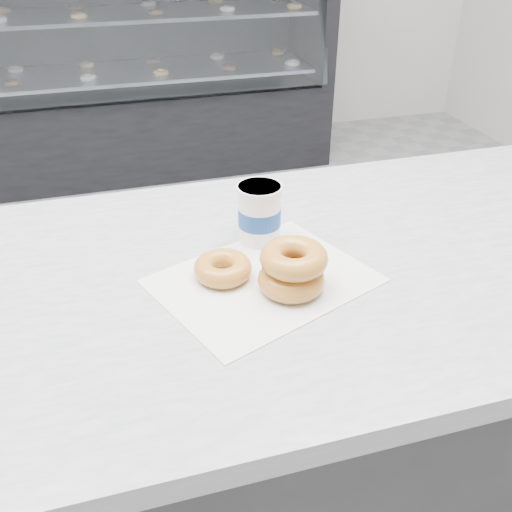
{
  "coord_description": "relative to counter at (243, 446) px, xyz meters",
  "views": [
    {
      "loc": [
        -0.2,
        -1.39,
        1.44
      ],
      "look_at": [
        0.02,
        -0.63,
        0.95
      ],
      "focal_mm": 40.0,
      "sensor_mm": 36.0,
      "label": 1
    }
  ],
  "objects": [
    {
      "name": "wax_paper",
      "position": [
        0.03,
        -0.04,
        0.45
      ],
      "size": [
        0.41,
        0.37,
        0.0
      ],
      "primitive_type": "cube",
      "rotation": [
        0.0,
        0.0,
        0.37
      ],
      "color": "silver",
      "rests_on": "counter"
    },
    {
      "name": "counter",
      "position": [
        0.0,
        0.0,
        0.0
      ],
      "size": [
        3.06,
        0.76,
        0.9
      ],
      "color": "#333335",
      "rests_on": "ground"
    },
    {
      "name": "donut_single",
      "position": [
        -0.03,
        -0.01,
        0.47
      ],
      "size": [
        0.12,
        0.12,
        0.03
      ],
      "primitive_type": "torus",
      "rotation": [
        0.0,
        0.0,
        0.23
      ],
      "color": "#B76F32",
      "rests_on": "wax_paper"
    },
    {
      "name": "coffee_cup",
      "position": [
        0.06,
        0.09,
        0.51
      ],
      "size": [
        0.09,
        0.09,
        0.11
      ],
      "rotation": [
        0.0,
        0.0,
        -0.14
      ],
      "color": "white",
      "rests_on": "counter"
    },
    {
      "name": "display_case",
      "position": [
        0.0,
        2.72,
        0.04
      ],
      "size": [
        2.4,
        0.74,
        1.25
      ],
      "color": "black",
      "rests_on": "ground"
    },
    {
      "name": "ground",
      "position": [
        0.0,
        0.6,
        -0.45
      ],
      "size": [
        5.0,
        5.0,
        0.0
      ],
      "primitive_type": "plane",
      "color": "gray",
      "rests_on": "ground"
    },
    {
      "name": "donut_stack",
      "position": [
        0.07,
        -0.07,
        0.49
      ],
      "size": [
        0.12,
        0.12,
        0.08
      ],
      "color": "#B76F32",
      "rests_on": "wax_paper"
    }
  ]
}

